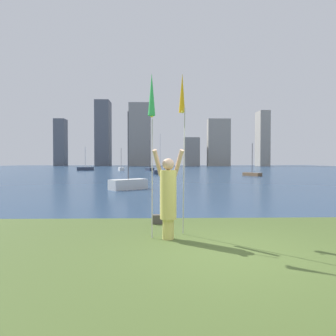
# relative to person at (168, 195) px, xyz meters

# --- Properties ---
(ground) EXTENTS (120.00, 138.00, 0.12)m
(ground) POSITION_rel_person_xyz_m (1.23, 49.86, -1.06)
(ground) COLOR #475B28
(person) EXTENTS (0.74, 0.55, 2.03)m
(person) POSITION_rel_person_xyz_m (0.00, 0.00, 0.00)
(person) COLOR #D8CC66
(person) RESTS_ON ground
(kite_flag_left) EXTENTS (0.16, 0.58, 3.71)m
(kite_flag_left) POSITION_rel_person_xyz_m (-0.37, -0.09, 2.12)
(kite_flag_left) COLOR #B2B2B7
(kite_flag_left) RESTS_ON ground
(kite_flag_right) EXTENTS (0.16, 0.98, 3.93)m
(kite_flag_right) POSITION_rel_person_xyz_m (0.37, 0.74, 2.33)
(kite_flag_right) COLOR #B2B2B7
(kite_flag_right) RESTS_ON ground
(bag) EXTENTS (0.30, 0.20, 0.25)m
(bag) POSITION_rel_person_xyz_m (-0.26, 1.69, -0.87)
(bag) COLOR #4C4742
(bag) RESTS_ON ground
(sailboat_1) EXTENTS (1.29, 2.20, 4.13)m
(sailboat_1) POSITION_rel_person_xyz_m (-7.24, 48.94, -0.67)
(sailboat_1) COLOR white
(sailboat_1) RESTS_ON ground
(sailboat_3) EXTENTS (3.17, 1.81, 4.38)m
(sailboat_3) POSITION_rel_person_xyz_m (-14.05, 50.23, -0.65)
(sailboat_3) COLOR #333D51
(sailboat_3) RESTS_ON ground
(sailboat_4) EXTENTS (1.70, 2.01, 5.49)m
(sailboat_4) POSITION_rel_person_xyz_m (-2.03, 48.19, -0.68)
(sailboat_4) COLOR #333D51
(sailboat_4) RESTS_ON ground
(sailboat_5) EXTENTS (1.81, 2.50, 3.85)m
(sailboat_5) POSITION_rel_person_xyz_m (10.69, 28.87, -0.76)
(sailboat_5) COLOR brown
(sailboat_5) RESTS_ON ground
(sailboat_6) EXTENTS (2.13, 1.48, 5.32)m
(sailboat_6) POSITION_rel_person_xyz_m (-0.16, 33.46, -0.66)
(sailboat_6) COLOR #333D51
(sailboat_6) RESTS_ON ground
(sailboat_8) EXTENTS (2.40, 2.19, 4.81)m
(sailboat_8) POSITION_rel_person_xyz_m (-2.15, 12.07, -0.65)
(sailboat_8) COLOR silver
(sailboat_8) RESTS_ON ground
(skyline_tower_0) EXTENTS (3.82, 4.49, 16.67)m
(skyline_tower_0) POSITION_rel_person_xyz_m (-35.63, 103.19, 7.34)
(skyline_tower_0) COLOR #565B66
(skyline_tower_0) RESTS_ON ground
(skyline_tower_1) EXTENTS (4.95, 6.98, 23.08)m
(skyline_tower_1) POSITION_rel_person_xyz_m (-20.43, 102.91, 10.54)
(skyline_tower_1) COLOR #565B66
(skyline_tower_1) RESTS_ON ground
(skyline_tower_2) EXTENTS (7.47, 6.34, 21.92)m
(skyline_tower_2) POSITION_rel_person_xyz_m (-7.19, 101.35, 9.96)
(skyline_tower_2) COLOR gray
(skyline_tower_2) RESTS_ON ground
(skyline_tower_3) EXTENTS (5.18, 7.61, 9.89)m
(skyline_tower_3) POSITION_rel_person_xyz_m (10.95, 101.16, 3.95)
(skyline_tower_3) COLOR gray
(skyline_tower_3) RESTS_ON ground
(skyline_tower_4) EXTENTS (7.73, 3.55, 16.31)m
(skyline_tower_4) POSITION_rel_person_xyz_m (20.28, 99.08, 7.16)
(skyline_tower_4) COLOR gray
(skyline_tower_4) RESTS_ON ground
(skyline_tower_5) EXTENTS (3.50, 6.19, 19.10)m
(skyline_tower_5) POSITION_rel_person_xyz_m (35.77, 99.33, 8.55)
(skyline_tower_5) COLOR gray
(skyline_tower_5) RESTS_ON ground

